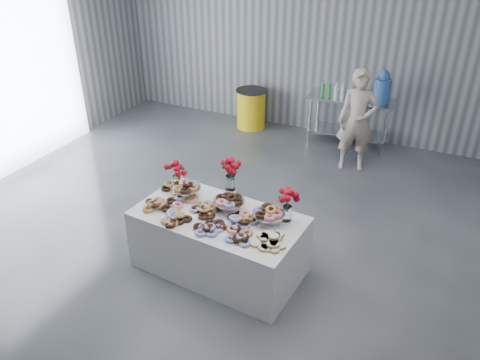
# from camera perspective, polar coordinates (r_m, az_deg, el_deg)

# --- Properties ---
(ground) EXTENTS (9.00, 9.00, 0.00)m
(ground) POSITION_cam_1_polar(r_m,az_deg,el_deg) (5.81, -4.92, -9.92)
(ground) COLOR #34373C
(ground) RESTS_ON ground
(room_walls) EXTENTS (8.04, 9.04, 4.02)m
(room_walls) POSITION_cam_1_polar(r_m,az_deg,el_deg) (4.82, -8.82, 16.74)
(room_walls) COLOR gray
(room_walls) RESTS_ON ground
(display_table) EXTENTS (1.97, 1.15, 0.75)m
(display_table) POSITION_cam_1_polar(r_m,az_deg,el_deg) (5.48, -2.57, -7.60)
(display_table) COLOR white
(display_table) RESTS_ON ground
(prep_table) EXTENTS (1.50, 0.60, 0.90)m
(prep_table) POSITION_cam_1_polar(r_m,az_deg,el_deg) (8.64, 13.20, 7.98)
(prep_table) COLOR silver
(prep_table) RESTS_ON ground
(donut_mounds) EXTENTS (1.86, 0.94, 0.09)m
(donut_mounds) POSITION_cam_1_polar(r_m,az_deg,el_deg) (5.20, -2.92, -4.21)
(donut_mounds) COLOR #BB7D44
(donut_mounds) RESTS_ON display_table
(cake_stand_left) EXTENTS (0.36, 0.36, 0.17)m
(cake_stand_left) POSITION_cam_1_polar(r_m,az_deg,el_deg) (5.56, -6.65, -0.79)
(cake_stand_left) COLOR silver
(cake_stand_left) RESTS_ON display_table
(cake_stand_mid) EXTENTS (0.36, 0.36, 0.17)m
(cake_stand_mid) POSITION_cam_1_polar(r_m,az_deg,el_deg) (5.27, -1.36, -2.45)
(cake_stand_mid) COLOR silver
(cake_stand_mid) RESTS_ON display_table
(cake_stand_right) EXTENTS (0.36, 0.36, 0.17)m
(cake_stand_right) POSITION_cam_1_polar(r_m,az_deg,el_deg) (5.06, 3.50, -3.94)
(cake_stand_right) COLOR silver
(cake_stand_right) RESTS_ON display_table
(danish_pile) EXTENTS (0.48, 0.48, 0.11)m
(danish_pile) POSITION_cam_1_polar(r_m,az_deg,el_deg) (4.82, 3.96, -7.14)
(danish_pile) COLOR white
(danish_pile) RESTS_ON display_table
(bouquet_left) EXTENTS (0.26, 0.26, 0.42)m
(bouquet_left) POSITION_cam_1_polar(r_m,az_deg,el_deg) (5.66, -7.78, 1.53)
(bouquet_left) COLOR white
(bouquet_left) RESTS_ON display_table
(bouquet_right) EXTENTS (0.26, 0.26, 0.42)m
(bouquet_right) POSITION_cam_1_polar(r_m,az_deg,el_deg) (5.04, 5.84, -2.10)
(bouquet_right) COLOR white
(bouquet_right) RESTS_ON display_table
(bouquet_center) EXTENTS (0.26, 0.26, 0.57)m
(bouquet_center) POSITION_cam_1_polar(r_m,az_deg,el_deg) (5.34, -1.19, 1.00)
(bouquet_center) COLOR silver
(bouquet_center) RESTS_ON display_table
(water_jug) EXTENTS (0.28, 0.28, 0.55)m
(water_jug) POSITION_cam_1_polar(r_m,az_deg,el_deg) (8.39, 16.97, 10.68)
(water_jug) COLOR #3A72C6
(water_jug) RESTS_ON prep_table
(drink_bottles) EXTENTS (0.54, 0.08, 0.27)m
(drink_bottles) POSITION_cam_1_polar(r_m,az_deg,el_deg) (8.48, 11.23, 10.77)
(drink_bottles) COLOR #268C33
(drink_bottles) RESTS_ON prep_table
(person) EXTENTS (0.68, 0.52, 1.67)m
(person) POSITION_cam_1_polar(r_m,az_deg,el_deg) (7.74, 14.10, 7.02)
(person) COLOR #CC8C93
(person) RESTS_ON ground
(trash_barrel) EXTENTS (0.60, 0.60, 0.76)m
(trash_barrel) POSITION_cam_1_polar(r_m,az_deg,el_deg) (9.28, 1.36, 8.69)
(trash_barrel) COLOR yellow
(trash_barrel) RESTS_ON ground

